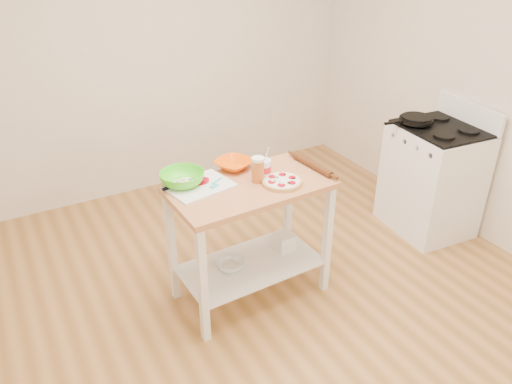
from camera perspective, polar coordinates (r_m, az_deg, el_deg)
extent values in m
cube|color=#B27C41|center=(3.62, 2.91, -13.48)|extent=(4.00, 4.50, 0.02)
cube|color=beige|center=(4.85, -11.47, 15.50)|extent=(4.00, 0.02, 2.70)
cube|color=#C17D4F|center=(3.26, -0.70, 0.57)|extent=(1.08, 0.61, 0.04)
cube|color=white|center=(3.60, -0.64, -8.31)|extent=(1.00, 0.55, 0.02)
cube|color=white|center=(3.14, -6.08, -10.71)|extent=(0.05, 0.05, 0.86)
cube|color=white|center=(3.50, -9.60, -6.28)|extent=(0.05, 0.05, 0.86)
cube|color=white|center=(3.56, 8.13, -5.49)|extent=(0.05, 0.05, 0.86)
cube|color=white|center=(3.89, 3.65, -2.07)|extent=(0.05, 0.05, 0.86)
cube|color=white|center=(4.51, 19.42, 1.29)|extent=(0.65, 0.74, 0.92)
cube|color=black|center=(4.33, 20.42, 6.81)|extent=(0.60, 0.69, 0.02)
cube|color=white|center=(4.49, 23.19, 8.29)|extent=(0.09, 0.69, 0.18)
cylinder|color=black|center=(4.33, 17.86, 7.90)|extent=(0.28, 0.28, 0.03)
cube|color=black|center=(4.21, 15.48, 7.66)|extent=(0.17, 0.05, 0.02)
cylinder|color=tan|center=(3.26, 2.98, 1.09)|extent=(0.27, 0.27, 0.02)
cylinder|color=tan|center=(3.25, 2.98, 1.28)|extent=(0.27, 0.27, 0.01)
cylinder|color=white|center=(3.25, 2.98, 1.29)|extent=(0.23, 0.23, 0.01)
cylinder|color=#A20515|center=(3.28, 4.16, 1.65)|extent=(0.05, 0.05, 0.01)
cylinder|color=#A20515|center=(3.31, 3.04, 2.00)|extent=(0.05, 0.05, 0.01)
cylinder|color=#A20515|center=(3.28, 1.87, 1.75)|extent=(0.05, 0.05, 0.01)
cylinder|color=#A20515|center=(3.22, 1.79, 1.14)|extent=(0.05, 0.05, 0.01)
cylinder|color=#A20515|center=(3.18, 2.93, 0.78)|extent=(0.05, 0.05, 0.01)
cylinder|color=#A20515|center=(3.21, 4.12, 1.04)|extent=(0.05, 0.05, 0.01)
sphere|color=white|center=(3.29, 3.60, 1.76)|extent=(0.03, 0.03, 0.03)
sphere|color=white|center=(3.29, 2.36, 1.83)|extent=(0.03, 0.03, 0.03)
sphere|color=white|center=(3.23, 1.90, 1.28)|extent=(0.03, 0.03, 0.03)
sphere|color=white|center=(3.20, 2.96, 0.99)|extent=(0.03, 0.03, 0.03)
plane|color=#275F1A|center=(3.26, 4.33, 1.55)|extent=(0.03, 0.03, 0.00)
plane|color=#275F1A|center=(3.31, 3.36, 1.99)|extent=(0.03, 0.03, 0.00)
plane|color=#275F1A|center=(3.28, 2.43, 1.74)|extent=(0.03, 0.03, 0.00)
plane|color=#275F1A|center=(3.24, 2.10, 1.38)|extent=(0.03, 0.03, 0.00)
plane|color=#275F1A|center=(3.22, 2.79, 1.17)|extent=(0.03, 0.03, 0.00)
plane|color=#275F1A|center=(3.21, 3.73, 1.06)|extent=(0.03, 0.03, 0.00)
cube|color=white|center=(3.23, -6.49, 0.68)|extent=(0.45, 0.37, 0.01)
cube|color=#F4EACC|center=(3.22, -8.97, 0.77)|extent=(0.03, 0.03, 0.02)
cube|color=#F4EACC|center=(3.24, -8.44, 0.96)|extent=(0.03, 0.03, 0.02)
cube|color=#F4EACC|center=(3.26, -7.92, 1.14)|extent=(0.03, 0.03, 0.02)
cube|color=#F4EACC|center=(3.25, -9.29, 0.99)|extent=(0.03, 0.03, 0.02)
cube|color=#F4EACC|center=(3.27, -8.77, 1.17)|extent=(0.03, 0.03, 0.02)
cube|color=#F4EACC|center=(3.28, -8.25, 1.36)|extent=(0.03, 0.03, 0.02)
cylinder|color=#A20515|center=(3.25, -6.41, 1.07)|extent=(0.07, 0.07, 0.01)
cylinder|color=#A20515|center=(3.26, -6.19, 1.24)|extent=(0.07, 0.07, 0.01)
cylinder|color=#A20515|center=(3.26, -5.98, 1.41)|extent=(0.07, 0.07, 0.01)
cube|color=#33C2C1|center=(3.20, -4.83, 0.67)|extent=(0.07, 0.06, 0.01)
cylinder|color=#33C2C1|center=(3.27, -4.47, 1.30)|extent=(0.09, 0.06, 0.01)
cube|color=silver|center=(3.29, -8.00, 1.22)|extent=(0.18, 0.05, 0.00)
cube|color=black|center=(3.22, -9.85, 0.54)|extent=(0.10, 0.04, 0.01)
imported|color=#F65A04|center=(3.45, -2.57, 3.19)|extent=(0.32, 0.32, 0.06)
imported|color=#4CE221|center=(3.26, -8.43, 1.52)|extent=(0.35, 0.35, 0.09)
cylinder|color=#B35A21|center=(3.25, 0.22, 2.41)|extent=(0.08, 0.08, 0.15)
cylinder|color=white|center=(3.22, 0.23, 3.77)|extent=(0.09, 0.09, 0.02)
cylinder|color=white|center=(3.32, 0.87, 2.73)|extent=(0.10, 0.10, 0.12)
cylinder|color=red|center=(3.32, 0.87, 2.73)|extent=(0.10, 0.10, 0.04)
cylinder|color=silver|center=(3.29, 1.19, 4.27)|extent=(0.01, 0.06, 0.12)
cylinder|color=#502912|center=(3.48, 6.43, 3.09)|extent=(0.08, 0.39, 0.05)
imported|color=silver|center=(3.53, -2.91, -8.29)|extent=(0.24, 0.24, 0.06)
cube|color=white|center=(3.71, 3.22, -5.72)|extent=(0.13, 0.13, 0.13)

